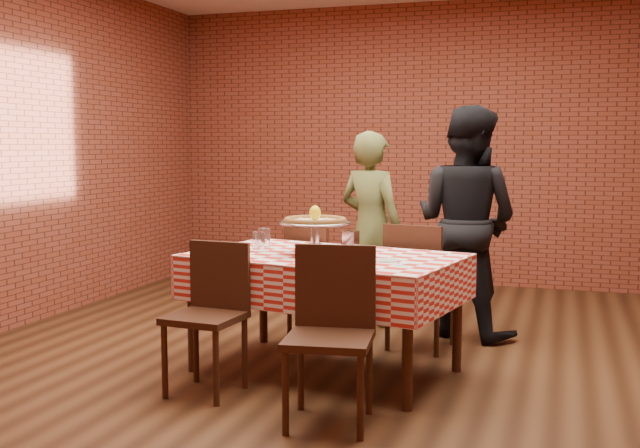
{
  "coord_description": "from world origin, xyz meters",
  "views": [
    {
      "loc": [
        1.37,
        -4.88,
        1.45
      ],
      "look_at": [
        -0.13,
        -0.28,
        0.94
      ],
      "focal_mm": 42.63,
      "sensor_mm": 36.0,
      "label": 1
    }
  ],
  "objects_px": {
    "chair_near_right": "(329,338)",
    "water_glass_left": "(259,242)",
    "chair_near_left": "(205,320)",
    "pizza_stand": "(315,239)",
    "condiment_caddy": "(351,240)",
    "pizza": "(315,221)",
    "table": "(325,314)",
    "chair_far_left": "(323,278)",
    "diner_black": "(466,222)",
    "diner_olive": "(371,228)",
    "chair_far_right": "(421,286)",
    "water_glass_right": "(264,238)"
  },
  "relations": [
    {
      "from": "chair_near_left",
      "to": "pizza_stand",
      "type": "bearing_deg",
      "value": 55.98
    },
    {
      "from": "water_glass_right",
      "to": "condiment_caddy",
      "type": "height_order",
      "value": "water_glass_right"
    },
    {
      "from": "pizza",
      "to": "chair_near_left",
      "type": "xyz_separation_m",
      "value": [
        -0.48,
        -0.6,
        -0.53
      ]
    },
    {
      "from": "water_glass_left",
      "to": "chair_far_left",
      "type": "bearing_deg",
      "value": 78.46
    },
    {
      "from": "pizza",
      "to": "condiment_caddy",
      "type": "bearing_deg",
      "value": 60.9
    },
    {
      "from": "table",
      "to": "chair_near_left",
      "type": "relative_size",
      "value": 1.87
    },
    {
      "from": "chair_near_right",
      "to": "water_glass_left",
      "type": "bearing_deg",
      "value": 123.0
    },
    {
      "from": "chair_near_left",
      "to": "diner_olive",
      "type": "bearing_deg",
      "value": 80.68
    },
    {
      "from": "chair_far_left",
      "to": "chair_far_right",
      "type": "distance_m",
      "value": 0.76
    },
    {
      "from": "diner_olive",
      "to": "water_glass_left",
      "type": "bearing_deg",
      "value": 94.69
    },
    {
      "from": "table",
      "to": "pizza_stand",
      "type": "distance_m",
      "value": 0.49
    },
    {
      "from": "pizza_stand",
      "to": "water_glass_left",
      "type": "relative_size",
      "value": 3.56
    },
    {
      "from": "pizza_stand",
      "to": "condiment_caddy",
      "type": "height_order",
      "value": "pizza_stand"
    },
    {
      "from": "water_glass_left",
      "to": "chair_near_left",
      "type": "bearing_deg",
      "value": -97.68
    },
    {
      "from": "chair_near_right",
      "to": "diner_black",
      "type": "height_order",
      "value": "diner_black"
    },
    {
      "from": "table",
      "to": "chair_near_right",
      "type": "xyz_separation_m",
      "value": [
        0.3,
        -0.88,
        0.08
      ]
    },
    {
      "from": "pizza",
      "to": "chair_near_right",
      "type": "xyz_separation_m",
      "value": [
        0.36,
        -0.85,
        -0.51
      ]
    },
    {
      "from": "condiment_caddy",
      "to": "diner_olive",
      "type": "distance_m",
      "value": 1.12
    },
    {
      "from": "chair_far_right",
      "to": "diner_olive",
      "type": "height_order",
      "value": "diner_olive"
    },
    {
      "from": "chair_far_right",
      "to": "diner_black",
      "type": "xyz_separation_m",
      "value": [
        0.25,
        0.48,
        0.42
      ]
    },
    {
      "from": "condiment_caddy",
      "to": "chair_near_left",
      "type": "distance_m",
      "value": 1.15
    },
    {
      "from": "table",
      "to": "chair_far_left",
      "type": "bearing_deg",
      "value": 108.25
    },
    {
      "from": "pizza_stand",
      "to": "pizza",
      "type": "relative_size",
      "value": 1.16
    },
    {
      "from": "water_glass_right",
      "to": "chair_near_right",
      "type": "distance_m",
      "value": 1.39
    },
    {
      "from": "pizza",
      "to": "chair_near_right",
      "type": "relative_size",
      "value": 0.43
    },
    {
      "from": "pizza_stand",
      "to": "diner_olive",
      "type": "relative_size",
      "value": 0.3
    },
    {
      "from": "water_glass_right",
      "to": "table",
      "type": "bearing_deg",
      "value": -22.04
    },
    {
      "from": "chair_near_left",
      "to": "chair_near_right",
      "type": "distance_m",
      "value": 0.87
    },
    {
      "from": "diner_olive",
      "to": "pizza",
      "type": "bearing_deg",
      "value": 110.64
    },
    {
      "from": "pizza",
      "to": "chair_near_left",
      "type": "bearing_deg",
      "value": -128.46
    },
    {
      "from": "chair_far_right",
      "to": "chair_near_right",
      "type": "bearing_deg",
      "value": 93.13
    },
    {
      "from": "chair_far_left",
      "to": "pizza_stand",
      "type": "bearing_deg",
      "value": 128.53
    },
    {
      "from": "chair_near_right",
      "to": "diner_olive",
      "type": "bearing_deg",
      "value": 91.09
    },
    {
      "from": "pizza_stand",
      "to": "chair_near_right",
      "type": "height_order",
      "value": "pizza_stand"
    },
    {
      "from": "condiment_caddy",
      "to": "diner_olive",
      "type": "relative_size",
      "value": 0.08
    },
    {
      "from": "pizza_stand",
      "to": "water_glass_right",
      "type": "bearing_deg",
      "value": 152.43
    },
    {
      "from": "chair_far_left",
      "to": "chair_near_right",
      "type": "bearing_deg",
      "value": 132.85
    },
    {
      "from": "condiment_caddy",
      "to": "chair_far_right",
      "type": "relative_size",
      "value": 0.14
    },
    {
      "from": "water_glass_left",
      "to": "water_glass_right",
      "type": "bearing_deg",
      "value": 102.64
    },
    {
      "from": "table",
      "to": "water_glass_left",
      "type": "relative_size",
      "value": 12.67
    },
    {
      "from": "diner_black",
      "to": "pizza",
      "type": "bearing_deg",
      "value": 81.08
    },
    {
      "from": "chair_far_right",
      "to": "diner_olive",
      "type": "distance_m",
      "value": 0.87
    },
    {
      "from": "water_glass_right",
      "to": "diner_olive",
      "type": "height_order",
      "value": "diner_olive"
    },
    {
      "from": "chair_far_left",
      "to": "water_glass_left",
      "type": "bearing_deg",
      "value": 102.68
    },
    {
      "from": "pizza",
      "to": "chair_near_right",
      "type": "height_order",
      "value": "pizza"
    },
    {
      "from": "water_glass_right",
      "to": "diner_olive",
      "type": "xyz_separation_m",
      "value": [
        0.45,
        1.16,
        -0.04
      ]
    },
    {
      "from": "pizza",
      "to": "water_glass_right",
      "type": "height_order",
      "value": "pizza"
    },
    {
      "from": "table",
      "to": "diner_olive",
      "type": "height_order",
      "value": "diner_olive"
    },
    {
      "from": "pizza",
      "to": "chair_far_right",
      "type": "bearing_deg",
      "value": 55.5
    },
    {
      "from": "chair_near_right",
      "to": "diner_black",
      "type": "bearing_deg",
      "value": 70.85
    }
  ]
}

